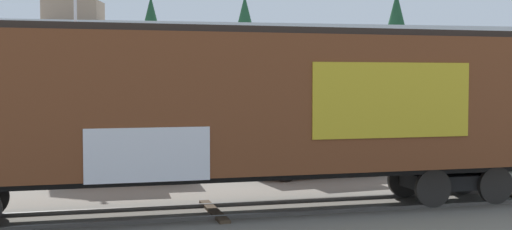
% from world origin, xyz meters
% --- Properties ---
extents(ground_plane, '(260.00, 260.00, 0.00)m').
position_xyz_m(ground_plane, '(0.00, 0.00, 0.00)').
color(ground_plane, slate).
extents(track, '(59.94, 6.39, 0.08)m').
position_xyz_m(track, '(2.42, 0.10, 0.04)').
color(track, '#4C4742').
rests_on(track, ground_plane).
extents(freight_car, '(17.25, 4.11, 4.26)m').
position_xyz_m(freight_car, '(1.11, -0.00, 2.44)').
color(freight_car, brown).
rests_on(freight_car, ground_plane).
extents(flagpole, '(1.48, 1.03, 7.82)m').
position_xyz_m(flagpole, '(-3.33, 11.99, 5.24)').
color(flagpole, silver).
rests_on(flagpole, ground_plane).
extents(hillside, '(113.90, 34.46, 14.18)m').
position_xyz_m(hillside, '(-0.09, 76.63, 4.81)').
color(hillside, silver).
rests_on(hillside, ground_plane).
extents(parked_car_silver, '(4.11, 2.07, 1.82)m').
position_xyz_m(parked_car_silver, '(-1.17, 5.15, 0.90)').
color(parked_car_silver, '#B7BABF').
rests_on(parked_car_silver, ground_plane).
extents(parked_car_black, '(4.70, 2.61, 1.81)m').
position_xyz_m(parked_car_black, '(4.93, 5.34, 0.89)').
color(parked_car_black, black).
rests_on(parked_car_black, ground_plane).
extents(parked_car_green, '(4.44, 2.61, 1.80)m').
position_xyz_m(parked_car_green, '(10.98, 5.59, 0.88)').
color(parked_car_green, '#1E5933').
rests_on(parked_car_green, ground_plane).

